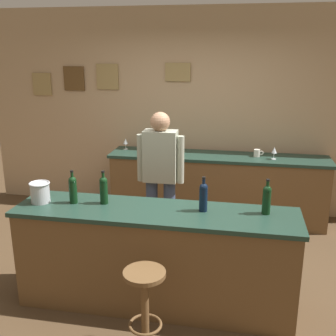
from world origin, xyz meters
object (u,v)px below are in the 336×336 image
Objects in this scene: bar_stool at (145,297)px; wine_bottle_b at (104,189)px; wine_bottle_a at (73,189)px; wine_bottle_d at (267,199)px; wine_bottle_c at (203,196)px; bartender at (160,174)px; wine_glass_a at (126,142)px; wine_glass_b at (274,151)px; ice_bucket at (40,192)px; coffee_mug at (257,153)px.

wine_bottle_b is at bearing 128.26° from bar_stool.
wine_bottle_d is at bearing 2.23° from wine_bottle_a.
wine_bottle_a and wine_bottle_c have the same top height.
wine_bottle_c is 1.00× the size of wine_bottle_d.
wine_bottle_c is (0.56, -0.92, 0.12)m from bartender.
wine_bottle_b is 1.00× the size of wine_bottle_c.
wine_glass_b is (2.00, -0.16, 0.00)m from wine_glass_a.
wine_bottle_c reaches higher than wine_glass_a.
wine_bottle_d is 1.97× the size of wine_glass_a.
wine_glass_a is (-0.41, 2.07, -0.05)m from wine_bottle_b.
ice_bucket is (-0.30, -0.04, -0.04)m from wine_bottle_a.
wine_bottle_b is 2.44m from coffee_mug.
bar_stool is 2.86m from coffee_mug.
wine_bottle_b is (-0.33, -0.91, 0.12)m from bartender.
wine_bottle_c is at bearing 2.71° from ice_bucket.
bartender is at bearing -57.65° from wine_glass_a.
wine_bottle_d is at bearing -38.98° from bartender.
wine_glass_b is at bearing -4.47° from wine_glass_a.
bar_stool is at bearing -118.28° from wine_bottle_c.
bartender reaches higher than wine_bottle_c.
bar_stool is 2.22× the size of wine_bottle_d.
bar_stool is 4.39× the size of wine_glass_b.
coffee_mug is at bearing 90.93° from wine_bottle_d.
coffee_mug is (1.96, 2.09, -0.07)m from ice_bucket.
wine_bottle_c reaches higher than ice_bucket.
wine_bottle_b reaches higher than coffee_mug.
wine_bottle_b is (-0.53, 0.68, 0.60)m from bar_stool.
wine_bottle_d is at bearing 38.48° from bar_stool.
wine_glass_b is at bearing 70.01° from wine_bottle_c.
wine_bottle_c is at bearing -175.97° from wine_bottle_d.
bartender is at bearing 47.60° from ice_bucket.
wine_glass_a is at bearing 175.53° from wine_glass_b.
bartender is at bearing 70.09° from wine_bottle_b.
ice_bucket reaches higher than coffee_mug.
wine_glass_a is 1.80m from coffee_mug.
wine_glass_b is (1.59, 1.92, -0.05)m from wine_bottle_b.
wine_glass_a is 1.00× the size of wine_glass_b.
coffee_mug is (-0.21, 0.09, -0.06)m from wine_glass_b.
coffee_mug is at bearing 46.11° from bartender.
bar_stool is 2.22× the size of wine_bottle_a.
wine_bottle_d is (0.53, 0.04, 0.00)m from wine_bottle_c.
wine_glass_b is 1.24× the size of coffee_mug.
wine_bottle_d is 1.63× the size of ice_bucket.
wine_glass_a is at bearing 131.76° from wine_bottle_d.
wine_bottle_b and wine_bottle_c have the same top height.
coffee_mug is at bearing 46.81° from ice_bucket.
ice_bucket is at bearing -171.96° from wine_bottle_b.
wine_glass_a is at bearing 122.35° from bartender.
wine_bottle_b reaches higher than bar_stool.
wine_glass_b is at bearing 38.54° from bartender.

